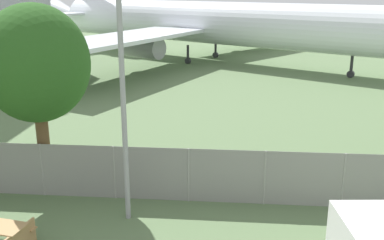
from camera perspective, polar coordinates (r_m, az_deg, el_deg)
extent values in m
cylinder|color=gray|center=(16.47, -18.48, -6.03)|extent=(0.07, 0.07, 1.90)
cylinder|color=gray|center=(15.65, -9.84, -6.58)|extent=(0.07, 0.07, 1.90)
cylinder|color=gray|center=(15.22, -0.46, -7.02)|extent=(0.07, 0.07, 1.90)
cylinder|color=gray|center=(15.20, 9.21, -7.27)|extent=(0.07, 0.07, 1.90)
cylinder|color=gray|center=(15.61, 18.64, -7.32)|extent=(0.07, 0.07, 1.90)
cube|color=gray|center=(15.22, -0.46, -7.02)|extent=(56.00, 0.01, 1.90)
cylinder|color=white|center=(43.58, 3.49, 12.18)|extent=(35.50, 23.81, 3.96)
cone|color=white|center=(58.60, -15.36, 12.75)|extent=(6.08, 5.62, 3.56)
cube|color=white|center=(53.88, 8.13, 12.24)|extent=(15.44, 17.11, 0.30)
cylinder|color=#939399|center=(51.84, 6.30, 10.99)|extent=(3.97, 3.38, 1.78)
cube|color=white|center=(36.48, -8.66, 10.24)|extent=(12.05, 18.36, 0.30)
cylinder|color=#939399|center=(38.74, -6.18, 9.14)|extent=(3.97, 3.38, 1.78)
cube|color=white|center=(55.76, -12.98, 13.15)|extent=(7.24, 9.08, 0.20)
cylinder|color=#2D2D33|center=(38.52, 19.58, 6.40)|extent=(0.24, 0.24, 1.76)
cylinder|color=#2D2D33|center=(38.62, 19.49, 5.52)|extent=(0.63, 0.55, 0.56)
cylinder|color=#2D2D33|center=(46.92, 3.01, 8.98)|extent=(0.24, 0.24, 1.76)
cylinder|color=#2D2D33|center=(47.00, 3.00, 8.25)|extent=(0.63, 0.55, 0.56)
cylinder|color=#2D2D33|center=(43.08, -0.53, 8.33)|extent=(0.24, 0.24, 1.76)
cylinder|color=#2D2D33|center=(43.17, -0.53, 7.54)|extent=(0.63, 0.55, 0.56)
cube|color=tan|center=(14.28, -22.18, -12.29)|extent=(1.70, 0.58, 0.04)
cylinder|color=brown|center=(16.62, -18.25, -3.66)|extent=(0.43, 0.43, 3.07)
ellipsoid|color=#28561E|center=(15.87, -19.24, 6.79)|extent=(3.60, 3.60, 3.96)
cylinder|color=#99999E|center=(13.22, -8.83, 4.60)|extent=(0.16, 0.16, 8.69)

